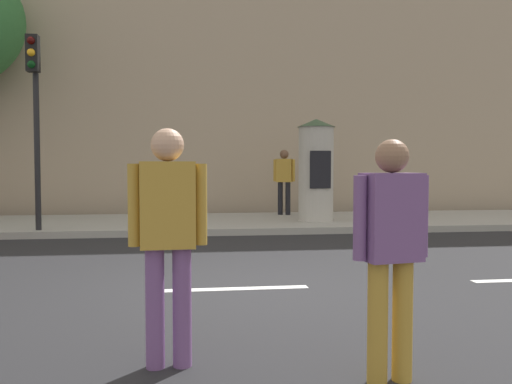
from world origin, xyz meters
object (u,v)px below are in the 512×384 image
traffic_light (35,100)px  poster_column (316,169)px  pedestrian_in_dark_shirt (168,228)px  pedestrian_with_bag (391,242)px  pedestrian_near_pole (284,176)px

traffic_light → poster_column: traffic_light is taller
pedestrian_in_dark_shirt → traffic_light: bearing=111.1°
traffic_light → poster_column: (6.28, 1.19, -1.46)m
poster_column → pedestrian_with_bag: 9.56m
poster_column → pedestrian_with_bag: size_ratio=1.49×
pedestrian_in_dark_shirt → pedestrian_with_bag: size_ratio=1.06×
traffic_light → pedestrian_near_pole: traffic_light is taller
traffic_light → pedestrian_with_bag: bearing=-61.2°
pedestrian_in_dark_shirt → pedestrian_near_pole: pedestrian_near_pole is taller
traffic_light → pedestrian_with_bag: 9.54m
pedestrian_near_pole → traffic_light: bearing=-153.1°
pedestrian_with_bag → pedestrian_in_dark_shirt: bearing=162.5°
traffic_light → poster_column: size_ratio=1.61×
traffic_light → pedestrian_near_pole: (5.81, 2.95, -1.67)m
pedestrian_in_dark_shirt → pedestrian_with_bag: pedestrian_in_dark_shirt is taller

